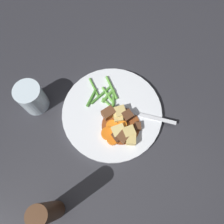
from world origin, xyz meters
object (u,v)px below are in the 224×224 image
(potato_chunk_0, at_px, (131,139))
(meat_chunk_0, at_px, (127,116))
(potato_chunk_1, at_px, (129,132))
(potato_chunk_4, at_px, (120,112))
(meat_chunk_4, at_px, (138,126))
(carrot_slice_0, at_px, (112,126))
(dinner_plate, at_px, (112,113))
(pepper_mill, at_px, (48,212))
(fork, at_px, (143,115))
(potato_chunk_2, at_px, (118,117))
(meat_chunk_3, at_px, (123,137))
(water_glass, at_px, (32,98))
(meat_chunk_2, at_px, (117,136))
(potato_chunk_3, at_px, (118,131))
(meat_chunk_1, at_px, (109,114))
(carrot_slice_3, at_px, (108,134))
(carrot_slice_1, at_px, (113,139))
(carrot_slice_2, at_px, (122,125))

(potato_chunk_0, xyz_separation_m, meat_chunk_0, (-0.05, 0.04, 0.00))
(potato_chunk_1, distance_m, potato_chunk_4, 0.06)
(meat_chunk_0, distance_m, meat_chunk_4, 0.04)
(potato_chunk_4, bearing_deg, carrot_slice_0, -73.33)
(dinner_plate, xyz_separation_m, pepper_mill, (0.10, -0.27, 0.07))
(potato_chunk_0, bearing_deg, fork, 111.82)
(potato_chunk_2, xyz_separation_m, meat_chunk_3, (0.05, -0.03, 0.00))
(potato_chunk_4, distance_m, water_glass, 0.24)
(pepper_mill, bearing_deg, meat_chunk_2, 98.20)
(fork, bearing_deg, dinner_plate, -138.33)
(potato_chunk_3, xyz_separation_m, meat_chunk_1, (-0.05, 0.01, 0.00))
(meat_chunk_2, bearing_deg, potato_chunk_3, 127.83)
(carrot_slice_3, bearing_deg, potato_chunk_1, 50.67)
(potato_chunk_4, relative_size, meat_chunk_0, 1.01)
(carrot_slice_3, height_order, meat_chunk_1, meat_chunk_1)
(carrot_slice_1, bearing_deg, carrot_slice_0, 141.01)
(dinner_plate, xyz_separation_m, potato_chunk_0, (0.09, -0.02, 0.02))
(dinner_plate, xyz_separation_m, carrot_slice_1, (0.06, -0.05, 0.01))
(carrot_slice_1, distance_m, pepper_mill, 0.23)
(meat_chunk_4, relative_size, fork, 0.14)
(dinner_plate, relative_size, carrot_slice_2, 11.61)
(potato_chunk_0, relative_size, meat_chunk_0, 0.99)
(meat_chunk_0, bearing_deg, carrot_slice_2, -71.14)
(carrot_slice_3, distance_m, potato_chunk_4, 0.07)
(meat_chunk_4, bearing_deg, meat_chunk_2, -103.59)
(carrot_slice_0, bearing_deg, meat_chunk_4, 46.68)
(water_glass, bearing_deg, potato_chunk_2, 36.40)
(carrot_slice_1, height_order, meat_chunk_0, meat_chunk_0)
(potato_chunk_0, distance_m, potato_chunk_4, 0.08)
(carrot_slice_1, relative_size, potato_chunk_3, 0.95)
(potato_chunk_1, relative_size, fork, 0.19)
(carrot_slice_3, relative_size, meat_chunk_1, 1.04)
(carrot_slice_3, distance_m, potato_chunk_1, 0.06)
(carrot_slice_0, distance_m, carrot_slice_3, 0.03)
(carrot_slice_0, relative_size, water_glass, 0.36)
(potato_chunk_3, relative_size, water_glass, 0.37)
(meat_chunk_1, bearing_deg, pepper_mill, -69.97)
(potato_chunk_4, relative_size, water_glass, 0.32)
(potato_chunk_4, bearing_deg, carrot_slice_1, -57.02)
(meat_chunk_2, bearing_deg, dinner_plate, 149.69)
(dinner_plate, bearing_deg, carrot_slice_1, -40.27)
(potato_chunk_4, distance_m, meat_chunk_1, 0.03)
(meat_chunk_3, bearing_deg, dinner_plate, 159.27)
(potato_chunk_2, relative_size, meat_chunk_0, 0.98)
(carrot_slice_0, bearing_deg, fork, 68.65)
(fork, bearing_deg, meat_chunk_3, -82.51)
(potato_chunk_4, bearing_deg, water_glass, -140.21)
(carrot_slice_3, relative_size, meat_chunk_0, 1.21)
(potato_chunk_3, xyz_separation_m, meat_chunk_3, (0.02, -0.00, 0.00))
(dinner_plate, distance_m, carrot_slice_3, 0.07)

